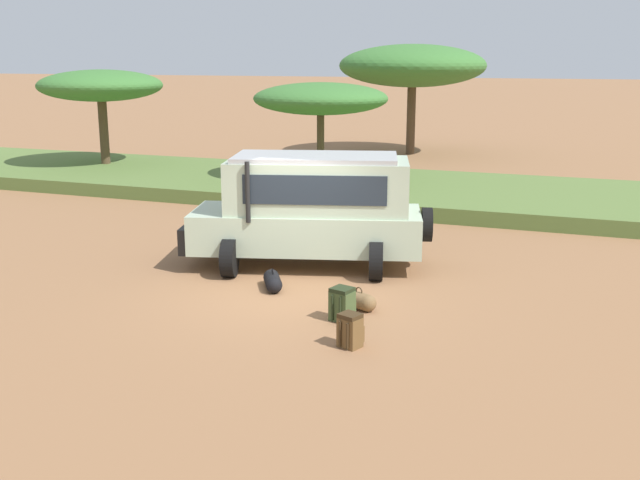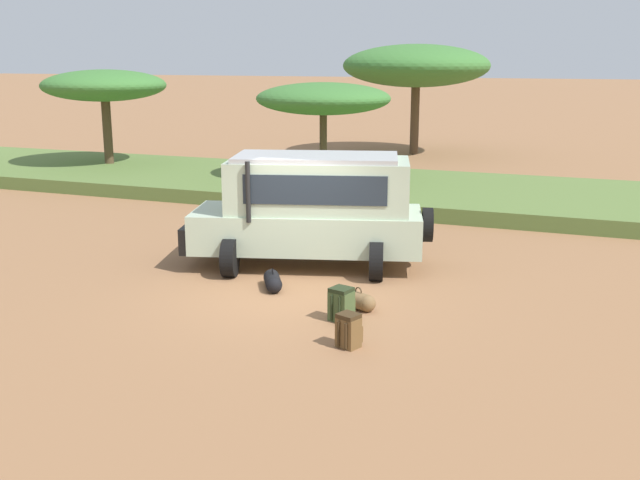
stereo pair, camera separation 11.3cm
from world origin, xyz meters
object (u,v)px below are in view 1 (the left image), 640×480
(safari_vehicle, at_px, (311,208))
(acacia_tree_far_left, at_px, (101,86))
(duffel_bag_low_black_case, at_px, (359,300))
(duffel_bag_soft_canvas, at_px, (273,281))
(acacia_tree_left_mid, at_px, (321,99))
(backpack_beside_front_wheel, at_px, (342,304))
(backpack_cluster_center, at_px, (350,331))
(acacia_tree_centre_back, at_px, (412,66))

(safari_vehicle, xyz_separation_m, acacia_tree_far_left, (-12.29, 9.37, 2.10))
(duffel_bag_low_black_case, distance_m, duffel_bag_soft_canvas, 2.04)
(duffel_bag_soft_canvas, bearing_deg, acacia_tree_left_mid, 106.09)
(safari_vehicle, distance_m, acacia_tree_far_left, 15.60)
(duffel_bag_soft_canvas, bearing_deg, acacia_tree_far_left, 137.39)
(backpack_beside_front_wheel, height_order, acacia_tree_far_left, acacia_tree_far_left)
(safari_vehicle, height_order, backpack_cluster_center, safari_vehicle)
(duffel_bag_low_black_case, height_order, acacia_tree_centre_back, acacia_tree_centre_back)
(duffel_bag_soft_canvas, bearing_deg, backpack_beside_front_wheel, -33.01)
(duffel_bag_low_black_case, height_order, acacia_tree_left_mid, acacia_tree_left_mid)
(backpack_cluster_center, bearing_deg, duffel_bag_soft_canvas, 135.77)
(backpack_cluster_center, relative_size, acacia_tree_left_mid, 0.12)
(backpack_cluster_center, height_order, acacia_tree_centre_back, acacia_tree_centre_back)
(acacia_tree_far_left, bearing_deg, backpack_cluster_center, -42.88)
(acacia_tree_left_mid, bearing_deg, safari_vehicle, -70.33)
(backpack_cluster_center, bearing_deg, safari_vehicle, 118.85)
(duffel_bag_low_black_case, relative_size, acacia_tree_left_mid, 0.16)
(safari_vehicle, bearing_deg, acacia_tree_centre_back, 98.06)
(backpack_beside_front_wheel, height_order, duffel_bag_soft_canvas, backpack_beside_front_wheel)
(acacia_tree_far_left, distance_m, acacia_tree_centre_back, 14.20)
(safari_vehicle, bearing_deg, duffel_bag_low_black_case, -52.00)
(safari_vehicle, relative_size, acacia_tree_left_mid, 1.20)
(backpack_cluster_center, relative_size, duffel_bag_low_black_case, 0.78)
(safari_vehicle, relative_size, acacia_tree_far_left, 1.14)
(backpack_beside_front_wheel, height_order, duffel_bag_low_black_case, backpack_beside_front_wheel)
(acacia_tree_far_left, xyz_separation_m, acacia_tree_left_mid, (9.01, -0.20, -0.30))
(acacia_tree_left_mid, bearing_deg, duffel_bag_soft_canvas, -73.91)
(safari_vehicle, xyz_separation_m, duffel_bag_soft_canvas, (-0.10, -1.84, -1.14))
(acacia_tree_centre_back, bearing_deg, duffel_bag_soft_canvas, -82.87)
(backpack_beside_front_wheel, bearing_deg, acacia_tree_far_left, 138.54)
(duffel_bag_low_black_case, distance_m, acacia_tree_centre_back, 23.13)
(acacia_tree_far_left, bearing_deg, backpack_beside_front_wheel, -41.46)
(acacia_tree_left_mid, relative_size, acacia_tree_centre_back, 0.64)
(duffel_bag_soft_canvas, relative_size, acacia_tree_far_left, 0.17)
(backpack_beside_front_wheel, distance_m, acacia_tree_centre_back, 23.75)
(backpack_beside_front_wheel, relative_size, backpack_cluster_center, 1.07)
(backpack_cluster_center, distance_m, duffel_bag_low_black_case, 1.86)
(safari_vehicle, distance_m, duffel_bag_soft_canvas, 2.17)
(safari_vehicle, distance_m, acacia_tree_left_mid, 9.91)
(safari_vehicle, height_order, acacia_tree_far_left, acacia_tree_far_left)
(backpack_cluster_center, distance_m, acacia_tree_left_mid, 14.75)
(backpack_cluster_center, distance_m, acacia_tree_centre_back, 24.94)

